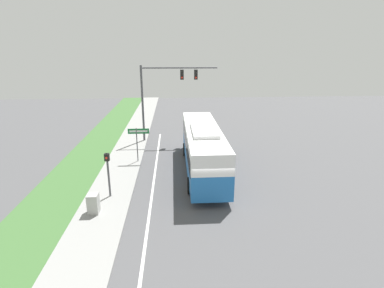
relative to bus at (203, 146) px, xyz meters
name	(u,v)px	position (x,y,z in m)	size (l,w,h in m)	color
ground_plane	(211,201)	(0.09, -4.61, -1.94)	(80.00, 80.00, 0.00)	#4C4C4F
sidewalk	(106,203)	(-6.11, -4.61, -1.88)	(2.80, 80.00, 0.12)	gray
grass_verge	(50,205)	(-9.31, -4.61, -1.89)	(3.60, 80.00, 0.10)	#3D6633
lane_divider_near	(151,203)	(-3.51, -4.61, -1.94)	(0.14, 30.00, 0.01)	silver
bus	(203,146)	(0.00, 0.00, 0.00)	(2.58, 11.40, 3.50)	#236BB7
signal_gantry	(164,88)	(-2.88, 7.87, 3.25)	(7.14, 0.41, 7.26)	#4C4C51
pedestrian_signal	(108,168)	(-6.00, -3.83, 0.01)	(0.28, 0.34, 2.84)	#4C4C51
street_sign	(138,138)	(-4.88, 2.10, 0.11)	(1.64, 0.08, 2.83)	#4C4C51
utility_cabinet	(93,204)	(-6.50, -5.74, -1.28)	(0.57, 0.62, 1.09)	#A8A8A3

